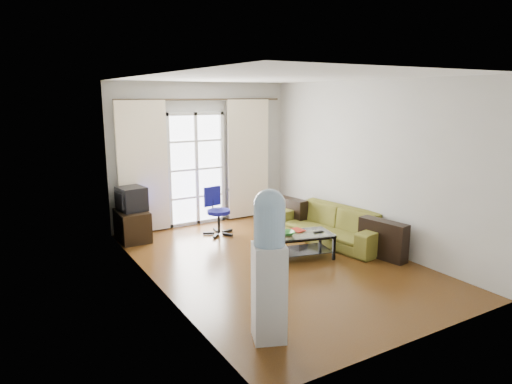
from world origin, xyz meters
TOP-DOWN VIEW (x-y plane):
  - floor at (0.00, 0.00)m, footprint 5.20×5.20m
  - ceiling at (0.00, 0.00)m, footprint 5.20×5.20m
  - wall_back at (0.00, 2.60)m, footprint 3.60×0.02m
  - wall_front at (0.00, -2.60)m, footprint 3.60×0.02m
  - wall_left at (-1.80, 0.00)m, footprint 0.02×5.20m
  - wall_right at (1.80, 0.00)m, footprint 0.02×5.20m
  - french_door at (-0.15, 2.54)m, footprint 1.16×0.06m
  - curtain_rod at (0.00, 2.50)m, footprint 3.30×0.04m
  - curtain_left at (-1.20, 2.48)m, footprint 0.90×0.07m
  - curtain_right at (0.95, 2.48)m, footprint 0.90×0.07m
  - radiator at (0.80, 2.50)m, footprint 0.64×0.12m
  - sofa at (1.36, 0.35)m, footprint 2.31×1.48m
  - coffee_table at (0.44, -0.03)m, footprint 1.05×0.75m
  - bowl at (0.22, 0.02)m, footprint 0.39×0.39m
  - book at (0.40, 0.10)m, footprint 0.20×0.25m
  - remote at (0.71, -0.12)m, footprint 0.17×0.06m
  - tv_stand at (-1.53, 2.15)m, footprint 0.48×0.71m
  - crt_tv at (-1.53, 2.17)m, footprint 0.51×0.51m
  - task_chair at (-0.11, 1.72)m, footprint 0.67×0.67m
  - water_cooler at (-1.25, -1.81)m, footprint 0.42×0.42m

SIDE VIEW (x-z plane):
  - floor at x=0.00m, z-range 0.00..0.00m
  - coffee_table at x=0.44m, z-range 0.06..0.44m
  - task_chair at x=-0.11m, z-range -0.17..0.68m
  - tv_stand at x=-1.53m, z-range 0.00..0.52m
  - sofa at x=1.36m, z-range 0.00..0.60m
  - radiator at x=0.80m, z-range 0.01..0.65m
  - remote at x=0.71m, z-range 0.39..0.41m
  - book at x=0.40m, z-range 0.39..0.41m
  - bowl at x=0.22m, z-range 0.39..0.45m
  - crt_tv at x=-1.53m, z-range 0.52..0.93m
  - water_cooler at x=-1.25m, z-range 0.04..1.61m
  - french_door at x=-0.15m, z-range 0.00..2.15m
  - curtain_left at x=-1.20m, z-range 0.02..2.38m
  - curtain_right at x=0.95m, z-range 0.02..2.38m
  - wall_back at x=0.00m, z-range 0.00..2.70m
  - wall_front at x=0.00m, z-range 0.00..2.70m
  - wall_left at x=-1.80m, z-range 0.00..2.70m
  - wall_right at x=1.80m, z-range 0.00..2.70m
  - curtain_rod at x=0.00m, z-range 2.36..2.40m
  - ceiling at x=0.00m, z-range 2.70..2.70m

